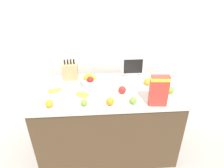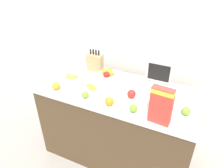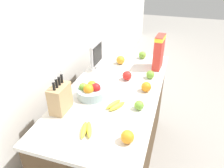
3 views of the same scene
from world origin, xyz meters
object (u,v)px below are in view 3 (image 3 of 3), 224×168
banana_bunch_right (115,105)px  apple_middle (127,76)px  knife_block (60,98)px  orange_front_center (120,60)px  orange_back_center (127,137)px  apple_rear (150,75)px  apple_near_bananas (142,55)px  orange_mid_left (146,87)px  small_monitor (96,55)px  fruit_bowl (91,91)px  banana_bunch_left (87,130)px  cereal_box (159,51)px  apple_leftmost (139,105)px

banana_bunch_right → apple_middle: (0.43, 0.02, 0.02)m
knife_block → orange_front_center: knife_block is taller
orange_back_center → apple_rear: bearing=-0.2°
apple_near_bananas → orange_mid_left: bearing=-166.7°
small_monitor → fruit_bowl: (-0.52, -0.15, -0.08)m
orange_back_center → banana_bunch_right: bearing=28.3°
apple_middle → orange_mid_left: size_ratio=1.01×
knife_block → orange_mid_left: knife_block is taller
apple_rear → orange_front_center: size_ratio=0.85×
knife_block → banana_bunch_left: knife_block is taller
orange_back_center → orange_mid_left: 0.60m
cereal_box → apple_rear: 0.28m
banana_bunch_right → orange_front_center: size_ratio=1.89×
apple_leftmost → orange_back_center: orange_back_center is taller
apple_near_bananas → orange_mid_left: 0.68m
knife_block → orange_mid_left: (0.44, -0.54, -0.06)m
knife_block → apple_middle: size_ratio=3.52×
small_monitor → banana_bunch_left: (-0.90, -0.28, -0.12)m
apple_rear → apple_near_bananas: size_ratio=0.95×
banana_bunch_left → orange_back_center: 0.27m
banana_bunch_left → apple_middle: bearing=-5.8°
cereal_box → banana_bunch_right: bearing=169.3°
banana_bunch_right → fruit_bowl: bearing=70.8°
banana_bunch_left → orange_back_center: size_ratio=2.07×
orange_back_center → orange_front_center: bearing=17.8°
cereal_box → orange_back_center: (-1.08, 0.04, -0.14)m
orange_front_center → orange_mid_left: (-0.46, -0.35, -0.00)m
banana_bunch_left → apple_middle: size_ratio=2.02×
knife_block → orange_mid_left: size_ratio=3.54×
apple_near_bananas → orange_back_center: 1.28m
apple_rear → apple_leftmost: bearing=179.7°
knife_block → banana_bunch_right: knife_block is taller
apple_rear → orange_front_center: orange_front_center is taller
apple_near_bananas → banana_bunch_right: bearing=178.8°
apple_leftmost → apple_near_bananas: 0.94m
apple_leftmost → apple_middle: bearing=25.4°
apple_rear → banana_bunch_right: bearing=161.6°
banana_bunch_left → knife_block: bearing=59.6°
apple_near_bananas → orange_back_center: orange_back_center is taller
banana_bunch_right → apple_middle: apple_middle is taller
knife_block → orange_front_center: bearing=-12.1°
small_monitor → apple_middle: size_ratio=3.17×
apple_rear → orange_back_center: size_ratio=0.92×
small_monitor → fruit_bowl: bearing=-164.0°
banana_bunch_right → orange_mid_left: orange_mid_left is taller
apple_leftmost → orange_front_center: bearing=25.4°
small_monitor → banana_bunch_left: 0.95m
cereal_box → banana_bunch_left: cereal_box is taller
knife_block → banana_bunch_right: size_ratio=1.76×
small_monitor → banana_bunch_right: (-0.60, -0.38, -0.12)m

